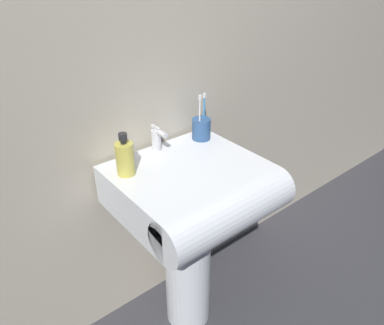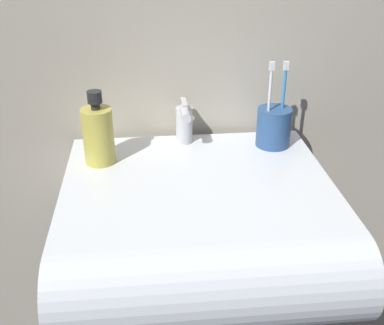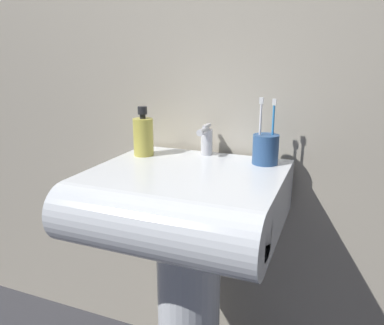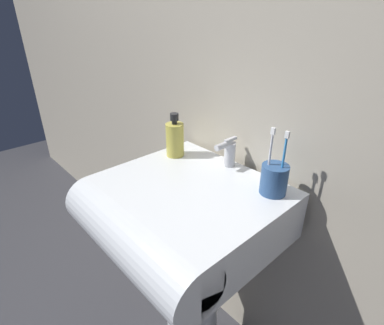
# 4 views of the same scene
# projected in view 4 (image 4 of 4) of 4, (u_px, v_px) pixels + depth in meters

# --- Properties ---
(wall_back) EXTENTS (5.00, 0.05, 2.40)m
(wall_back) POSITION_uv_depth(u_px,v_px,m) (254.00, 71.00, 0.99)
(wall_back) COLOR #B7AD99
(wall_back) RESTS_ON ground
(sink_pedestal) EXTENTS (0.21, 0.21, 0.70)m
(sink_pedestal) POSITION_uv_depth(u_px,v_px,m) (192.00, 295.00, 1.21)
(sink_pedestal) COLOR white
(sink_pedestal) RESTS_ON ground
(sink_basin) EXTENTS (0.57, 0.55, 0.17)m
(sink_basin) POSITION_uv_depth(u_px,v_px,m) (178.00, 214.00, 0.97)
(sink_basin) COLOR white
(sink_basin) RESTS_ON sink_pedestal
(faucet) EXTENTS (0.04, 0.10, 0.11)m
(faucet) POSITION_uv_depth(u_px,v_px,m) (229.00, 152.00, 1.07)
(faucet) COLOR silver
(faucet) RESTS_ON sink_basin
(toothbrush_cup) EXTENTS (0.08, 0.08, 0.21)m
(toothbrush_cup) POSITION_uv_depth(u_px,v_px,m) (274.00, 179.00, 0.91)
(toothbrush_cup) COLOR #2D5184
(toothbrush_cup) RESTS_ON sink_basin
(soap_bottle) EXTENTS (0.07, 0.07, 0.17)m
(soap_bottle) POSITION_uv_depth(u_px,v_px,m) (175.00, 139.00, 1.14)
(soap_bottle) COLOR gold
(soap_bottle) RESTS_ON sink_basin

